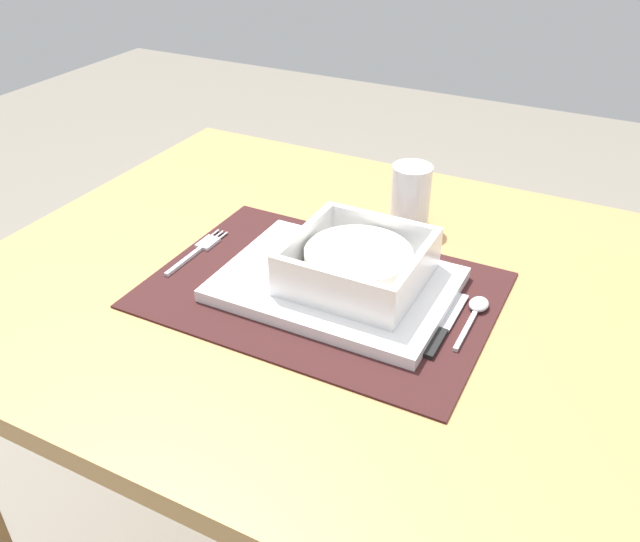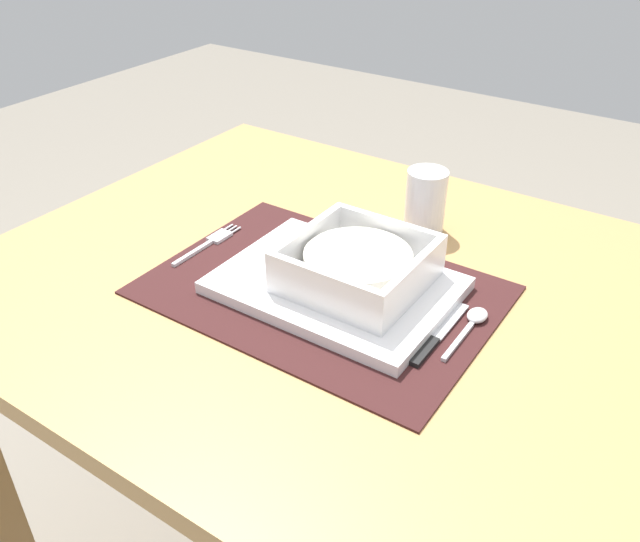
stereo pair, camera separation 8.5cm
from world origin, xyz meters
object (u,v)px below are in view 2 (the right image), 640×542
Objects in this scene: drinking_glass at (425,205)px; fork at (212,241)px; butter_knife at (437,337)px; porridge_bowl at (358,267)px; spoon at (473,320)px; dining_table at (335,336)px.

fork is at bearing -138.11° from drinking_glass.
butter_knife is at bearing -60.14° from drinking_glass.
porridge_bowl reaches higher than fork.
butter_knife is at bearing -5.97° from fork.
spoon is at bearing -48.97° from drinking_glass.
butter_knife reaches higher than fork.
fork reaches higher than dining_table.
spoon is 0.82× the size of butter_knife.
fork is 0.40m from spoon.
porridge_bowl is 1.22× the size of fork.
butter_knife is (-0.02, -0.05, -0.00)m from spoon.
porridge_bowl is at bearing -88.41° from drinking_glass.
butter_knife is (0.37, -0.02, 0.00)m from fork.
drinking_glass is (-0.16, 0.18, 0.04)m from spoon.
drinking_glass reaches higher than butter_knife.
drinking_glass reaches higher than spoon.
spoon is 0.06m from butter_knife.
butter_knife is 0.27m from drinking_glass.
drinking_glass reaches higher than dining_table.
drinking_glass is at bearing 91.59° from porridge_bowl.
spoon is 1.17× the size of drinking_glass.
fork is at bearing -172.92° from dining_table.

